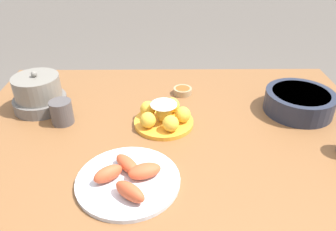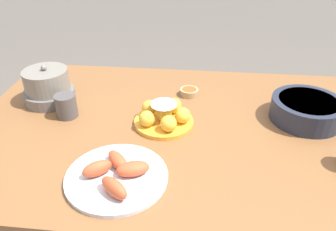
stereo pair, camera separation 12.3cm
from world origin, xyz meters
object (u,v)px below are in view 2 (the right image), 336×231
(sauce_bowl, at_px, (189,92))
(warming_pot, at_px, (48,87))
(serving_bowl, at_px, (307,109))
(seafood_platter, at_px, (117,175))
(dining_table, at_px, (172,142))
(cake_plate, at_px, (164,116))
(cup_far, at_px, (66,106))

(sauce_bowl, bearing_deg, warming_pot, -168.90)
(serving_bowl, xyz_separation_m, warming_pot, (-1.05, 0.04, 0.02))
(seafood_platter, bearing_deg, dining_table, 66.36)
(seafood_platter, bearing_deg, cake_plate, 71.69)
(cake_plate, bearing_deg, cup_far, 177.62)
(sauce_bowl, bearing_deg, dining_table, -101.58)
(seafood_platter, distance_m, warming_pot, 0.60)
(sauce_bowl, relative_size, seafood_platter, 0.26)
(dining_table, bearing_deg, warming_pot, 166.01)
(seafood_platter, bearing_deg, warming_pot, 131.80)
(cup_far, relative_size, warming_pot, 0.44)
(cake_plate, distance_m, serving_bowl, 0.55)
(serving_bowl, xyz_separation_m, cup_far, (-0.93, -0.07, 0.00))
(dining_table, distance_m, sauce_bowl, 0.27)
(cup_far, bearing_deg, cake_plate, -2.38)
(dining_table, height_order, sauce_bowl, sauce_bowl)
(cake_plate, bearing_deg, sauce_bowl, 71.24)
(dining_table, relative_size, serving_bowl, 5.74)
(cup_far, bearing_deg, serving_bowl, 4.60)
(dining_table, relative_size, cup_far, 16.79)
(dining_table, height_order, warming_pot, warming_pot)
(cake_plate, xyz_separation_m, seafood_platter, (-0.11, -0.32, -0.02))
(dining_table, xyz_separation_m, cake_plate, (-0.03, 0.01, 0.12))
(dining_table, height_order, cup_far, cup_far)
(sauce_bowl, distance_m, warming_pot, 0.60)
(warming_pot, bearing_deg, dining_table, -13.99)
(sauce_bowl, xyz_separation_m, cup_far, (-0.47, -0.23, 0.03))
(warming_pot, bearing_deg, sauce_bowl, 11.10)
(cake_plate, distance_m, warming_pot, 0.52)
(dining_table, xyz_separation_m, warming_pot, (-0.54, 0.13, 0.15))
(warming_pot, bearing_deg, serving_bowl, -2.08)
(cup_far, distance_m, warming_pot, 0.17)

